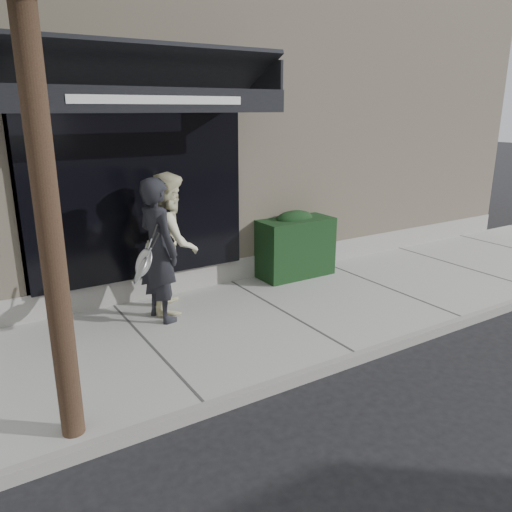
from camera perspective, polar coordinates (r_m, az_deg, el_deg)
ground at (r=7.26m, az=3.06°, el=-7.14°), size 80.00×80.00×0.00m
sidewalk at (r=7.24m, az=3.07°, el=-6.71°), size 20.00×3.00×0.12m
curb at (r=6.16m, az=11.53°, el=-11.31°), size 20.00×0.10×0.14m
building_facade at (r=11.07m, az=-12.18°, el=15.24°), size 14.30×8.04×5.64m
hedge at (r=8.61m, az=4.35°, el=1.29°), size 1.30×0.70×1.14m
pedestrian_front at (r=6.76m, az=-11.09°, el=0.62°), size 0.80×0.93×1.95m
pedestrian_back at (r=7.13m, az=-9.70°, el=1.58°), size 1.06×1.17×1.97m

